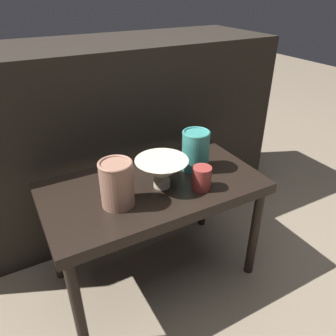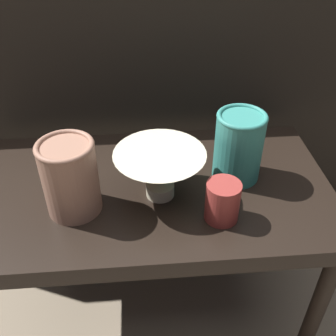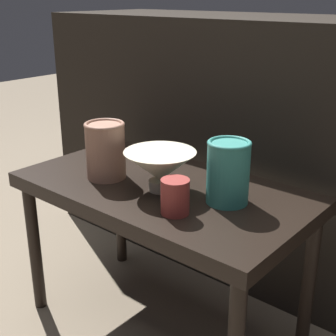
{
  "view_description": "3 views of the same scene",
  "coord_description": "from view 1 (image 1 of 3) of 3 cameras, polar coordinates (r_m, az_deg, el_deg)",
  "views": [
    {
      "loc": [
        -0.43,
        -0.89,
        1.08
      ],
      "look_at": [
        0.05,
        -0.02,
        0.51
      ],
      "focal_mm": 35.0,
      "sensor_mm": 36.0,
      "label": 1
    },
    {
      "loc": [
        -0.02,
        -0.65,
        0.99
      ],
      "look_at": [
        0.04,
        -0.04,
        0.52
      ],
      "focal_mm": 42.0,
      "sensor_mm": 36.0,
      "label": 2
    },
    {
      "loc": [
        0.75,
        -0.86,
        0.92
      ],
      "look_at": [
        0.04,
        -0.02,
        0.51
      ],
      "focal_mm": 50.0,
      "sensor_mm": 36.0,
      "label": 3
    }
  ],
  "objects": [
    {
      "name": "ground_plane",
      "position": [
        1.46,
        -2.2,
        -17.76
      ],
      "size": [
        8.0,
        8.0,
        0.0
      ],
      "primitive_type": "plane",
      "color": "#7F705B"
    },
    {
      "name": "table",
      "position": [
        1.2,
        -2.56,
        -4.76
      ],
      "size": [
        0.78,
        0.43,
        0.45
      ],
      "color": "black",
      "rests_on": "ground_plane"
    },
    {
      "name": "couch_backdrop",
      "position": [
        1.62,
        -11.16,
        5.67
      ],
      "size": [
        1.62,
        0.5,
        0.85
      ],
      "color": "black",
      "rests_on": "ground_plane"
    },
    {
      "name": "bowl",
      "position": [
        1.12,
        -1.1,
        -0.4
      ],
      "size": [
        0.18,
        0.18,
        0.1
      ],
      "color": "beige",
      "rests_on": "table"
    },
    {
      "name": "vase_textured_left",
      "position": [
        1.03,
        -8.9,
        -2.61
      ],
      "size": [
        0.11,
        0.11,
        0.15
      ],
      "color": "#996B56",
      "rests_on": "table"
    },
    {
      "name": "vase_colorful_right",
      "position": [
        1.23,
        4.82,
        3.18
      ],
      "size": [
        0.1,
        0.1,
        0.15
      ],
      "color": "teal",
      "rests_on": "table"
    },
    {
      "name": "cup",
      "position": [
        1.12,
        5.89,
        -1.75
      ],
      "size": [
        0.07,
        0.07,
        0.08
      ],
      "color": "maroon",
      "rests_on": "table"
    }
  ]
}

